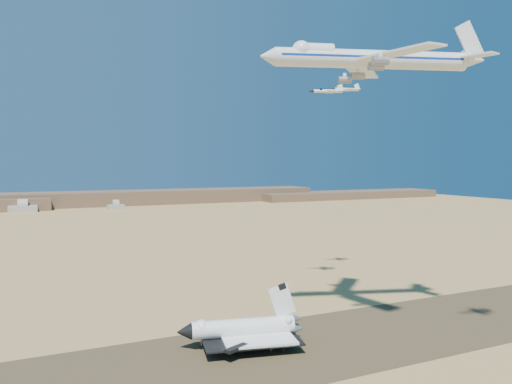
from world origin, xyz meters
name	(u,v)px	position (x,y,z in m)	size (l,w,h in m)	color
ground	(254,355)	(0.00, 0.00, 0.00)	(1200.00, 1200.00, 0.00)	tan
runway	(254,355)	(0.00, 0.00, 0.03)	(600.00, 50.00, 0.06)	brown
ridgeline	(129,199)	(65.32, 527.31, 7.63)	(960.00, 90.00, 18.00)	brown
hangars	(19,209)	(-64.00, 478.43, 4.83)	(200.50, 29.50, 30.00)	#9E9B8C
shuttle	(242,330)	(-0.22, 7.93, 5.05)	(38.11, 28.57, 18.78)	white
carrier_747	(365,59)	(37.50, -1.16, 87.67)	(71.87, 53.50, 18.02)	white
crew_a	(271,349)	(5.38, -0.38, 1.00)	(0.68, 0.45, 1.88)	#D8610C
crew_b	(284,350)	(8.55, -2.28, 0.86)	(0.78, 0.45, 1.60)	#D8610C
crew_c	(272,348)	(6.15, 0.38, 0.95)	(1.05, 0.54, 1.78)	#D8610C
chase_jet_c	(327,91)	(55.11, 46.80, 85.08)	(14.36, 8.65, 3.72)	white
chase_jet_d	(346,89)	(75.30, 62.20, 89.08)	(14.18, 8.19, 3.60)	white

